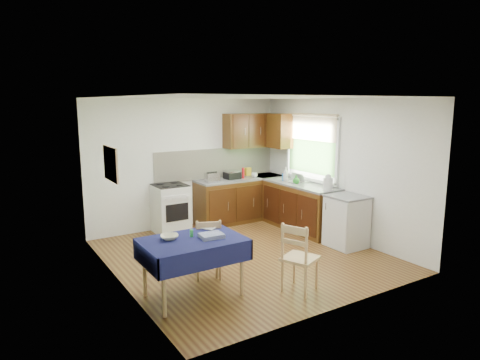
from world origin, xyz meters
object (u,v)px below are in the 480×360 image
dining_table (193,247)px  chair_far (208,247)px  chair_near (298,256)px  kettle (328,183)px  toaster (212,177)px  dish_rack (298,181)px  sandwich_press (232,175)px

dining_table → chair_far: size_ratio=1.44×
chair_near → kettle: kettle is taller
toaster → chair_near: bearing=-81.2°
dish_rack → chair_near: bearing=-138.7°
chair_far → sandwich_press: (1.76, 2.29, 0.53)m
dish_rack → chair_far: bearing=-163.6°
dish_rack → toaster: bearing=137.9°
toaster → sandwich_press: 0.54m
chair_far → dish_rack: 2.97m
chair_far → kettle: bearing=-146.2°
chair_near → dish_rack: (1.87, 2.29, 0.43)m
toaster → dish_rack: size_ratio=0.69×
chair_far → sandwich_press: sandwich_press is taller
dining_table → kettle: 3.18m
chair_far → toaster: size_ratio=3.27×
sandwich_press → kettle: bearing=-47.5°
chair_far → dish_rack: bearing=-129.5°
sandwich_press → dining_table: bearing=-111.4°
chair_far → kettle: (2.62, 0.43, 0.57)m
sandwich_press → dish_rack: size_ratio=0.77×
dish_rack → dining_table: bearing=-160.8°
chair_near → dining_table: bearing=39.8°
chair_near → sandwich_press: (0.99, 3.30, 0.49)m
dish_rack → sandwich_press: bearing=121.7°
toaster → dish_rack: toaster is taller
toaster → sandwich_press: (0.52, 0.11, -0.01)m
chair_near → sandwich_press: bearing=-40.0°
dining_table → toaster: bearing=44.9°
dish_rack → kettle: size_ratio=1.34×
toaster → kettle: kettle is taller
dining_table → kettle: bearing=3.0°
sandwich_press → dish_rack: 1.34m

